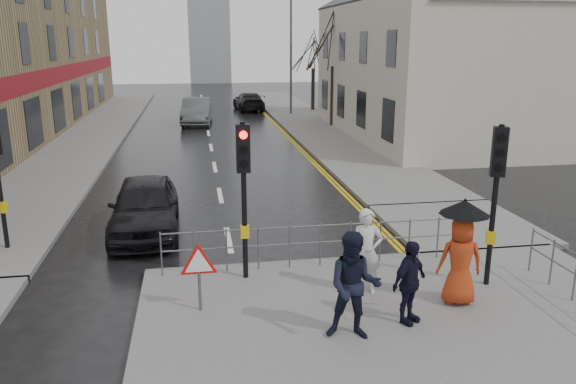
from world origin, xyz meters
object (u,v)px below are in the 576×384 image
object	(u,v)px
pedestrian_d	(409,282)
car_parked	(145,206)
car_mid	(197,111)
pedestrian_a	(366,251)
pedestrian_b	(354,286)
pedestrian_with_umbrella	(461,248)

from	to	relation	value
pedestrian_d	car_parked	bearing A→B (deg)	95.17
pedestrian_d	car_mid	bearing A→B (deg)	63.41
car_parked	pedestrian_a	bearing A→B (deg)	-47.22
pedestrian_b	pedestrian_with_umbrella	distance (m)	2.59
pedestrian_with_umbrella	pedestrian_d	world-z (taller)	pedestrian_with_umbrella
car_parked	pedestrian_b	bearing A→B (deg)	-60.11
pedestrian_d	car_mid	size ratio (longest dim) A/B	0.32
car_mid	car_parked	bearing A→B (deg)	-90.02
pedestrian_d	car_mid	world-z (taller)	pedestrian_d
pedestrian_a	pedestrian_d	distance (m)	1.42
pedestrian_a	car_mid	distance (m)	25.92
pedestrian_with_umbrella	car_mid	distance (m)	26.92
car_mid	pedestrian_a	bearing A→B (deg)	-78.63
pedestrian_b	pedestrian_with_umbrella	xyz separation A→B (m)	(2.40, 0.96, 0.17)
car_parked	car_mid	bearing A→B (deg)	84.48
pedestrian_a	car_parked	distance (m)	6.86
pedestrian_a	pedestrian_with_umbrella	xyz separation A→B (m)	(1.64, -0.76, 0.25)
car_parked	car_mid	xyz separation A→B (m)	(1.62, 20.79, 0.05)
pedestrian_a	pedestrian_b	size ratio (longest dim) A/B	0.92
pedestrian_b	pedestrian_a	bearing A→B (deg)	81.79
pedestrian_d	car_mid	distance (m)	27.32
car_parked	car_mid	size ratio (longest dim) A/B	0.91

